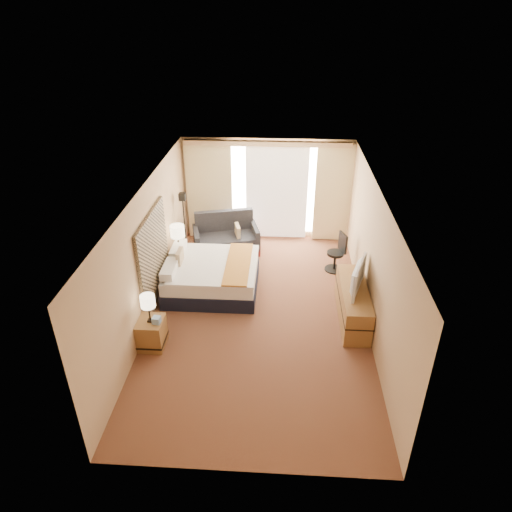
# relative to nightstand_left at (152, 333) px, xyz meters

# --- Properties ---
(floor) EXTENTS (4.20, 7.00, 0.02)m
(floor) POSITION_rel_nightstand_left_xyz_m (1.87, 1.05, -0.28)
(floor) COLOR #511D17
(floor) RESTS_ON ground
(ceiling) EXTENTS (4.20, 7.00, 0.02)m
(ceiling) POSITION_rel_nightstand_left_xyz_m (1.87, 1.05, 2.33)
(ceiling) COLOR silver
(ceiling) RESTS_ON wall_back
(wall_back) EXTENTS (4.20, 0.02, 2.60)m
(wall_back) POSITION_rel_nightstand_left_xyz_m (1.87, 4.55, 1.02)
(wall_back) COLOR tan
(wall_back) RESTS_ON ground
(wall_front) EXTENTS (4.20, 0.02, 2.60)m
(wall_front) POSITION_rel_nightstand_left_xyz_m (1.87, -2.45, 1.02)
(wall_front) COLOR tan
(wall_front) RESTS_ON ground
(wall_left) EXTENTS (0.02, 7.00, 2.60)m
(wall_left) POSITION_rel_nightstand_left_xyz_m (-0.23, 1.05, 1.02)
(wall_left) COLOR tan
(wall_left) RESTS_ON ground
(wall_right) EXTENTS (0.02, 7.00, 2.60)m
(wall_right) POSITION_rel_nightstand_left_xyz_m (3.97, 1.05, 1.02)
(wall_right) COLOR tan
(wall_right) RESTS_ON ground
(headboard) EXTENTS (0.06, 1.85, 1.50)m
(headboard) POSITION_rel_nightstand_left_xyz_m (-0.19, 1.25, 1.01)
(headboard) COLOR black
(headboard) RESTS_ON wall_left
(nightstand_left) EXTENTS (0.45, 0.52, 0.55)m
(nightstand_left) POSITION_rel_nightstand_left_xyz_m (0.00, 0.00, 0.00)
(nightstand_left) COLOR #8E5E33
(nightstand_left) RESTS_ON floor
(nightstand_right) EXTENTS (0.45, 0.52, 0.55)m
(nightstand_right) POSITION_rel_nightstand_left_xyz_m (0.00, 2.50, 0.00)
(nightstand_right) COLOR #8E5E33
(nightstand_right) RESTS_ON floor
(media_dresser) EXTENTS (0.50, 1.80, 0.70)m
(media_dresser) POSITION_rel_nightstand_left_xyz_m (3.70, 1.05, 0.07)
(media_dresser) COLOR #8E5E33
(media_dresser) RESTS_ON floor
(window) EXTENTS (2.30, 0.02, 2.30)m
(window) POSITION_rel_nightstand_left_xyz_m (2.12, 4.52, 1.04)
(window) COLOR silver
(window) RESTS_ON wall_back
(curtains) EXTENTS (4.12, 0.19, 2.56)m
(curtains) POSITION_rel_nightstand_left_xyz_m (1.87, 4.44, 1.13)
(curtains) COLOR beige
(curtains) RESTS_ON floor
(bed) EXTENTS (1.91, 1.75, 0.93)m
(bed) POSITION_rel_nightstand_left_xyz_m (0.81, 1.90, 0.07)
(bed) COLOR black
(bed) RESTS_ON floor
(loveseat) EXTENTS (1.72, 1.20, 0.97)m
(loveseat) POSITION_rel_nightstand_left_xyz_m (0.91, 3.63, 0.05)
(loveseat) COLOR maroon
(loveseat) RESTS_ON floor
(floor_lamp) EXTENTS (0.21, 0.21, 1.63)m
(floor_lamp) POSITION_rel_nightstand_left_xyz_m (-0.03, 3.35, 0.88)
(floor_lamp) COLOR black
(floor_lamp) RESTS_ON floor
(desk_chair) EXTENTS (0.45, 0.45, 0.91)m
(desk_chair) POSITION_rel_nightstand_left_xyz_m (3.56, 2.90, 0.13)
(desk_chair) COLOR black
(desk_chair) RESTS_ON floor
(lamp_left) EXTENTS (0.26, 0.26, 0.54)m
(lamp_left) POSITION_rel_nightstand_left_xyz_m (0.01, -0.01, 0.69)
(lamp_left) COLOR black
(lamp_left) RESTS_ON nightstand_left
(lamp_right) EXTENTS (0.31, 0.31, 0.66)m
(lamp_right) POSITION_rel_nightstand_left_xyz_m (-0.00, 2.51, 0.79)
(lamp_right) COLOR black
(lamp_right) RESTS_ON nightstand_right
(tissue_box) EXTENTS (0.15, 0.15, 0.12)m
(tissue_box) POSITION_rel_nightstand_left_xyz_m (0.14, -0.05, 0.34)
(tissue_box) COLOR #7D9DC1
(tissue_box) RESTS_ON nightstand_left
(telephone) EXTENTS (0.17, 0.14, 0.06)m
(telephone) POSITION_rel_nightstand_left_xyz_m (0.06, 2.39, 0.31)
(telephone) COLOR black
(telephone) RESTS_ON nightstand_right
(television) EXTENTS (0.44, 0.98, 0.57)m
(television) POSITION_rel_nightstand_left_xyz_m (3.65, 1.03, 0.71)
(television) COLOR black
(television) RESTS_ON media_dresser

